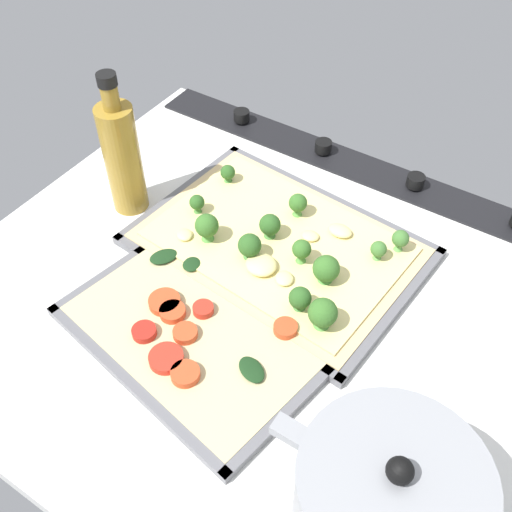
{
  "coord_description": "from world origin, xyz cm",
  "views": [
    {
      "loc": [
        -26.71,
        42.77,
        62.33
      ],
      "look_at": [
        2.51,
        -2.36,
        4.64
      ],
      "focal_mm": 42.35,
      "sensor_mm": 36.0,
      "label": 1
    }
  ],
  "objects_px": {
    "baking_tray_back": "(196,334)",
    "cooking_pot": "(385,506)",
    "veggie_pizza_back": "(194,330)",
    "baking_tray_front": "(278,248)",
    "broccoli_pizza": "(280,246)",
    "oil_bottle": "(122,156)"
  },
  "relations": [
    {
      "from": "baking_tray_front",
      "to": "veggie_pizza_back",
      "type": "height_order",
      "value": "veggie_pizza_back"
    },
    {
      "from": "broccoli_pizza",
      "to": "baking_tray_front",
      "type": "bearing_deg",
      "value": -44.23
    },
    {
      "from": "broccoli_pizza",
      "to": "oil_bottle",
      "type": "height_order",
      "value": "oil_bottle"
    },
    {
      "from": "oil_bottle",
      "to": "baking_tray_front",
      "type": "bearing_deg",
      "value": -170.51
    },
    {
      "from": "oil_bottle",
      "to": "veggie_pizza_back",
      "type": "bearing_deg",
      "value": 147.75
    },
    {
      "from": "baking_tray_front",
      "to": "baking_tray_back",
      "type": "height_order",
      "value": "same"
    },
    {
      "from": "broccoli_pizza",
      "to": "baking_tray_back",
      "type": "relative_size",
      "value": 1.07
    },
    {
      "from": "baking_tray_back",
      "to": "veggie_pizza_back",
      "type": "distance_m",
      "value": 0.01
    },
    {
      "from": "baking_tray_front",
      "to": "oil_bottle",
      "type": "distance_m",
      "value": 0.26
    },
    {
      "from": "veggie_pizza_back",
      "to": "oil_bottle",
      "type": "height_order",
      "value": "oil_bottle"
    },
    {
      "from": "cooking_pot",
      "to": "broccoli_pizza",
      "type": "bearing_deg",
      "value": -44.31
    },
    {
      "from": "baking_tray_back",
      "to": "veggie_pizza_back",
      "type": "height_order",
      "value": "veggie_pizza_back"
    },
    {
      "from": "broccoli_pizza",
      "to": "cooking_pot",
      "type": "bearing_deg",
      "value": 135.69
    },
    {
      "from": "cooking_pot",
      "to": "baking_tray_back",
      "type": "bearing_deg",
      "value": -17.66
    },
    {
      "from": "baking_tray_front",
      "to": "broccoli_pizza",
      "type": "relative_size",
      "value": 1.07
    },
    {
      "from": "baking_tray_front",
      "to": "cooking_pot",
      "type": "xyz_separation_m",
      "value": [
        -0.28,
        0.28,
        0.06
      ]
    },
    {
      "from": "baking_tray_front",
      "to": "baking_tray_back",
      "type": "distance_m",
      "value": 0.18
    },
    {
      "from": "veggie_pizza_back",
      "to": "cooking_pot",
      "type": "xyz_separation_m",
      "value": [
        -0.29,
        0.09,
        0.05
      ]
    },
    {
      "from": "veggie_pizza_back",
      "to": "oil_bottle",
      "type": "bearing_deg",
      "value": -32.25
    },
    {
      "from": "veggie_pizza_back",
      "to": "oil_bottle",
      "type": "relative_size",
      "value": 1.49
    },
    {
      "from": "broccoli_pizza",
      "to": "veggie_pizza_back",
      "type": "height_order",
      "value": "broccoli_pizza"
    },
    {
      "from": "baking_tray_back",
      "to": "cooking_pot",
      "type": "height_order",
      "value": "cooking_pot"
    }
  ]
}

